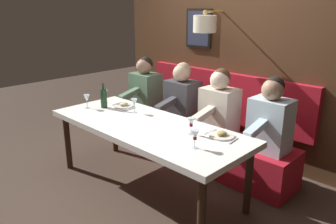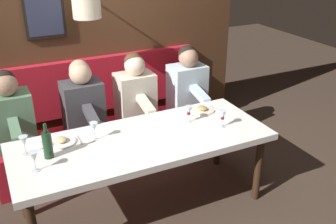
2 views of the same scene
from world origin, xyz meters
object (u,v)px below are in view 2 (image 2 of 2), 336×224
(wine_glass_3, at_px, (94,127))
(wine_glass_4, at_px, (34,157))
(diner_near, at_px, (135,91))
(wine_glass_1, at_px, (223,115))
(diner_middle, at_px, (83,101))
(diner_far, at_px, (11,113))
(wine_glass_2, at_px, (189,111))
(dining_table, at_px, (143,145))
(diner_nearest, at_px, (187,82))
(wine_bottle, at_px, (47,145))
(wine_glass_0, at_px, (24,142))

(wine_glass_3, xyz_separation_m, wine_glass_4, (-0.28, 0.54, 0.00))
(diner_near, relative_size, wine_glass_1, 4.82)
(diner_middle, bearing_deg, wine_glass_1, -133.74)
(wine_glass_1, bearing_deg, diner_far, 60.18)
(wine_glass_3, bearing_deg, wine_glass_4, 117.11)
(wine_glass_4, bearing_deg, wine_glass_1, -90.13)
(wine_glass_4, bearing_deg, wine_glass_2, -81.36)
(dining_table, distance_m, wine_glass_2, 0.56)
(diner_nearest, relative_size, diner_far, 1.00)
(wine_glass_3, height_order, wine_glass_4, same)
(diner_nearest, height_order, diner_middle, same)
(dining_table, height_order, diner_middle, diner_middle)
(diner_near, xyz_separation_m, wine_glass_1, (-0.99, -0.46, 0.04))
(dining_table, relative_size, diner_far, 2.85)
(diner_nearest, xyz_separation_m, wine_bottle, (-0.84, 1.72, 0.04))
(dining_table, relative_size, wine_glass_0, 13.76)
(wine_glass_3, bearing_deg, diner_middle, -7.02)
(dining_table, relative_size, diner_middle, 2.85)
(diner_nearest, bearing_deg, wine_glass_1, 169.88)
(diner_far, distance_m, wine_glass_1, 2.00)
(wine_bottle, bearing_deg, wine_glass_4, 140.10)
(dining_table, distance_m, diner_far, 1.33)
(wine_glass_2, bearing_deg, diner_far, 62.81)
(wine_glass_4, bearing_deg, wine_glass_0, 6.64)
(wine_bottle, bearing_deg, wine_glass_3, -73.27)
(wine_glass_3, bearing_deg, diner_near, -42.96)
(diner_near, distance_m, wine_glass_3, 0.98)
(diner_nearest, bearing_deg, wine_bottle, 115.98)
(dining_table, xyz_separation_m, diner_far, (0.88, 0.99, 0.14))
(wine_glass_1, bearing_deg, dining_table, 81.44)
(wine_glass_1, xyz_separation_m, wine_glass_2, (0.22, 0.23, -0.00))
(dining_table, height_order, diner_far, diner_far)
(diner_far, distance_m, wine_glass_2, 1.69)
(diner_near, bearing_deg, diner_nearest, -90.00)
(diner_far, bearing_deg, wine_glass_0, -177.37)
(wine_glass_0, bearing_deg, diner_nearest, -69.41)
(wine_glass_1, height_order, wine_bottle, wine_bottle)
(diner_near, relative_size, diner_far, 1.00)
(diner_near, relative_size, wine_glass_0, 4.82)
(diner_near, bearing_deg, wine_bottle, 127.84)
(dining_table, xyz_separation_m, wine_glass_1, (-0.11, -0.75, 0.18))
(dining_table, xyz_separation_m, wine_glass_4, (-0.11, 0.92, 0.18))
(dining_table, bearing_deg, wine_bottle, 86.80)
(diner_middle, relative_size, wine_glass_2, 4.82)
(diner_far, height_order, wine_glass_4, diner_far)
(diner_near, height_order, wine_glass_0, diner_near)
(diner_middle, relative_size, wine_glass_3, 4.82)
(diner_nearest, height_order, wine_glass_0, diner_nearest)
(wine_glass_1, relative_size, wine_glass_2, 1.00)
(diner_nearest, distance_m, diner_far, 1.91)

